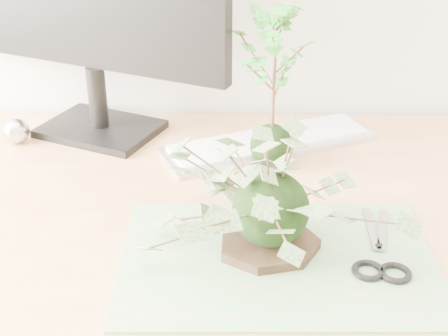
{
  "coord_description": "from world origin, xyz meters",
  "views": [
    {
      "loc": [
        0.01,
        0.31,
        1.28
      ],
      "look_at": [
        0.0,
        1.14,
        0.84
      ],
      "focal_mm": 50.0,
      "sensor_mm": 36.0,
      "label": 1
    }
  ],
  "objects": [
    {
      "name": "cutting_mat",
      "position": [
        0.08,
        1.04,
        0.74
      ],
      "size": [
        0.46,
        0.31,
        0.0
      ],
      "primitive_type": "cube",
      "rotation": [
        0.0,
        0.0,
        0.02
      ],
      "color": "#639B68",
      "rests_on": "desk"
    },
    {
      "name": "stone_dish",
      "position": [
        0.07,
        1.07,
        0.75
      ],
      "size": [
        0.19,
        0.19,
        0.01
      ],
      "primitive_type": "cylinder",
      "rotation": [
        0.0,
        0.0,
        0.25
      ],
      "color": "black",
      "rests_on": "cutting_mat"
    },
    {
      "name": "maple_kokedama",
      "position": [
        0.08,
        1.34,
        0.97
      ],
      "size": [
        0.21,
        0.21,
        0.33
      ],
      "rotation": [
        0.0,
        0.0,
        -0.22
      ],
      "color": "black",
      "rests_on": "desk"
    },
    {
      "name": "scissors",
      "position": [
        0.23,
        1.03,
        0.75
      ],
      "size": [
        0.09,
        0.19,
        0.01
      ],
      "rotation": [
        0.0,
        0.0,
        -0.14
      ],
      "color": "gray",
      "rests_on": "cutting_mat"
    },
    {
      "name": "keyboard",
      "position": [
        0.09,
        1.42,
        0.75
      ],
      "size": [
        0.44,
        0.29,
        0.02
      ],
      "rotation": [
        0.0,
        0.0,
        0.43
      ],
      "color": "#BBBAC6",
      "rests_on": "desk"
    },
    {
      "name": "foil_ball",
      "position": [
        -0.42,
        1.43,
        0.77
      ],
      "size": [
        0.05,
        0.05,
        0.05
      ],
      "primitive_type": "sphere",
      "color": "silver",
      "rests_on": "desk"
    },
    {
      "name": "ivy_kokedama",
      "position": [
        0.07,
        1.07,
        0.87
      ],
      "size": [
        0.37,
        0.37,
        0.22
      ],
      "rotation": [
        0.0,
        0.0,
        -0.23
      ],
      "color": "black",
      "rests_on": "stone_dish"
    },
    {
      "name": "desk",
      "position": [
        0.05,
        1.23,
        0.65
      ],
      "size": [
        1.6,
        0.7,
        0.74
      ],
      "color": "tan",
      "rests_on": "ground_plane"
    }
  ]
}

